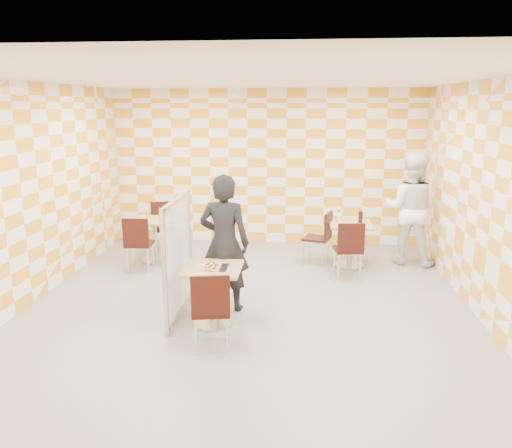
{
  "coord_description": "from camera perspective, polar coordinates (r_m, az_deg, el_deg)",
  "views": [
    {
      "loc": [
        0.7,
        -6.18,
        2.67
      ],
      "look_at": [
        0.1,
        0.2,
        1.15
      ],
      "focal_mm": 35.0,
      "sensor_mm": 36.0,
      "label": 1
    }
  ],
  "objects": [
    {
      "name": "partition",
      "position": [
        6.49,
        -8.88,
        -3.68
      ],
      "size": [
        0.08,
        1.38,
        1.55
      ],
      "color": "white",
      "rests_on": "ground"
    },
    {
      "name": "chair_second_front",
      "position": [
        7.93,
        10.61,
        -2.43
      ],
      "size": [
        0.47,
        0.48,
        0.92
      ],
      "color": "black",
      "rests_on": "ground"
    },
    {
      "name": "chair_second_side",
      "position": [
        8.6,
        7.56,
        -1.09
      ],
      "size": [
        0.53,
        0.53,
        0.92
      ],
      "color": "black",
      "rests_on": "ground"
    },
    {
      "name": "room_shell",
      "position": [
        6.86,
        -0.57,
        3.52
      ],
      "size": [
        7.0,
        7.0,
        7.0
      ],
      "color": "gray",
      "rests_on": "ground"
    },
    {
      "name": "sport_bottle",
      "position": [
        8.62,
        9.43,
        0.9
      ],
      "size": [
        0.06,
        0.06,
        0.2
      ],
      "color": "white",
      "rests_on": "second_table"
    },
    {
      "name": "chair_empty_near",
      "position": [
        8.35,
        -13.35,
        -1.78
      ],
      "size": [
        0.44,
        0.45,
        0.92
      ],
      "color": "black",
      "rests_on": "ground"
    },
    {
      "name": "main_table",
      "position": [
        6.22,
        -4.97,
        -7.05
      ],
      "size": [
        0.7,
        0.7,
        0.75
      ],
      "color": "tan",
      "rests_on": "ground"
    },
    {
      "name": "chair_main_front",
      "position": [
        5.55,
        -5.18,
        -9.26
      ],
      "size": [
        0.49,
        0.49,
        0.92
      ],
      "color": "black",
      "rests_on": "ground"
    },
    {
      "name": "soda_bottle",
      "position": [
        8.55,
        11.86,
        0.79
      ],
      "size": [
        0.07,
        0.07,
        0.23
      ],
      "color": "black",
      "rests_on": "second_table"
    },
    {
      "name": "chair_empty_far",
      "position": [
        9.49,
        -10.57,
        0.18
      ],
      "size": [
        0.55,
        0.56,
        0.92
      ],
      "color": "black",
      "rests_on": "ground"
    },
    {
      "name": "man_white",
      "position": [
        8.9,
        17.26,
        1.64
      ],
      "size": [
        1.11,
        0.98,
        1.91
      ],
      "primitive_type": "imported",
      "rotation": [
        0.0,
        0.0,
        2.82
      ],
      "color": "white",
      "rests_on": "ground"
    },
    {
      "name": "pizza_on_foil",
      "position": [
        6.12,
        -5.05,
        -4.83
      ],
      "size": [
        0.4,
        0.4,
        0.04
      ],
      "color": "silver",
      "rests_on": "main_table"
    },
    {
      "name": "man_dark",
      "position": [
        6.57,
        -3.63,
        -2.18
      ],
      "size": [
        0.71,
        0.51,
        1.83
      ],
      "primitive_type": "imported",
      "rotation": [
        0.0,
        0.0,
        3.03
      ],
      "color": "black",
      "rests_on": "ground"
    },
    {
      "name": "empty_table",
      "position": [
        8.9,
        -11.52,
        -0.99
      ],
      "size": [
        0.7,
        0.7,
        0.75
      ],
      "color": "tan",
      "rests_on": "ground"
    },
    {
      "name": "second_table",
      "position": [
        8.57,
        10.71,
        -1.49
      ],
      "size": [
        0.7,
        0.7,
        0.75
      ],
      "color": "tan",
      "rests_on": "ground"
    }
  ]
}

